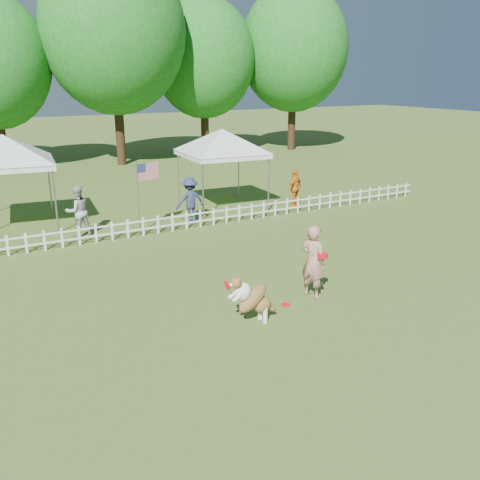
{
  "coord_description": "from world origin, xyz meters",
  "views": [
    {
      "loc": [
        -6.1,
        -8.66,
        4.91
      ],
      "look_at": [
        -0.06,
        2.0,
        1.1
      ],
      "focal_mm": 40.0,
      "sensor_mm": 36.0,
      "label": 1
    }
  ],
  "objects": [
    {
      "name": "spectator_b",
      "position": [
        1.23,
        7.73,
        0.78
      ],
      "size": [
        1.04,
        0.63,
        1.57
      ],
      "primitive_type": "imported",
      "rotation": [
        0.0,
        0.0,
        3.09
      ],
      "color": "#252D50",
      "rests_on": "ground"
    },
    {
      "name": "dog",
      "position": [
        -0.92,
        -0.08,
        0.55
      ],
      "size": [
        1.06,
        0.36,
        1.1
      ],
      "primitive_type": null,
      "rotation": [
        0.0,
        0.0,
        0.0
      ],
      "color": "brown",
      "rests_on": "ground"
    },
    {
      "name": "frisbee_on_turf",
      "position": [
        0.16,
        0.33,
        0.01
      ],
      "size": [
        0.26,
        0.26,
        0.02
      ],
      "primitive_type": "cylinder",
      "rotation": [
        0.0,
        0.0,
        -0.2
      ],
      "color": "red",
      "rests_on": "ground"
    },
    {
      "name": "canopy_tent_right",
      "position": [
        3.2,
        9.11,
        1.46
      ],
      "size": [
        3.02,
        3.02,
        2.92
      ],
      "primitive_type": null,
      "rotation": [
        0.0,
        0.0,
        -0.07
      ],
      "color": "silver",
      "rests_on": "ground"
    },
    {
      "name": "tree_far_right",
      "position": [
        15.0,
        21.5,
        5.7
      ],
      "size": [
        7.0,
        7.0,
        11.4
      ],
      "primitive_type": null,
      "color": "#1A5E1B",
      "rests_on": "ground"
    },
    {
      "name": "picket_fence",
      "position": [
        0.0,
        7.0,
        0.3
      ],
      "size": [
        22.0,
        0.08,
        0.6
      ],
      "primitive_type": null,
      "color": "silver",
      "rests_on": "ground"
    },
    {
      "name": "canopy_tent_left",
      "position": [
        -4.2,
        10.12,
        1.51
      ],
      "size": [
        3.25,
        3.25,
        3.01
      ],
      "primitive_type": null,
      "rotation": [
        0.0,
        0.0,
        -0.13
      ],
      "color": "silver",
      "rests_on": "ground"
    },
    {
      "name": "tree_center_right",
      "position": [
        3.0,
        21.0,
        6.3
      ],
      "size": [
        7.6,
        7.6,
        12.6
      ],
      "primitive_type": null,
      "color": "#1A5E1B",
      "rests_on": "ground"
    },
    {
      "name": "spectator_a",
      "position": [
        -2.51,
        7.96,
        0.81
      ],
      "size": [
        0.87,
        0.72,
        1.63
      ],
      "primitive_type": "imported",
      "rotation": [
        0.0,
        0.0,
        3.28
      ],
      "color": "#A5A6AB",
      "rests_on": "ground"
    },
    {
      "name": "ground",
      "position": [
        0.0,
        0.0,
        0.0
      ],
      "size": [
        120.0,
        120.0,
        0.0
      ],
      "primitive_type": "plane",
      "color": "#455F1E",
      "rests_on": "ground"
    },
    {
      "name": "handler",
      "position": [
        0.97,
        0.44,
        0.85
      ],
      "size": [
        0.58,
        0.71,
        1.7
      ],
      "primitive_type": "imported",
      "rotation": [
        0.0,
        0.0,
        1.88
      ],
      "color": "#A87464",
      "rests_on": "ground"
    },
    {
      "name": "spectator_c",
      "position": [
        5.71,
        7.87,
        0.73
      ],
      "size": [
        0.93,
        0.69,
        1.46
      ],
      "primitive_type": "imported",
      "rotation": [
        0.0,
        0.0,
        3.58
      ],
      "color": "orange",
      "rests_on": "ground"
    },
    {
      "name": "tree_right",
      "position": [
        9.0,
        22.5,
        5.2
      ],
      "size": [
        6.2,
        6.2,
        10.4
      ],
      "primitive_type": null,
      "color": "#1A5E1B",
      "rests_on": "ground"
    },
    {
      "name": "flag_pole",
      "position": [
        -0.77,
        7.24,
        1.14
      ],
      "size": [
        0.87,
        0.33,
        2.29
      ],
      "primitive_type": null,
      "rotation": [
        0.0,
        0.0,
        0.28
      ],
      "color": "gray",
      "rests_on": "ground"
    }
  ]
}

